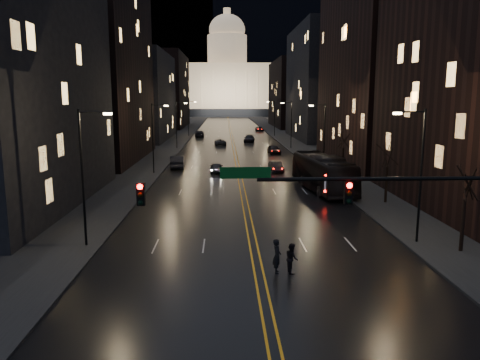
{
  "coord_description": "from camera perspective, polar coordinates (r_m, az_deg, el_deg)",
  "views": [
    {
      "loc": [
        -1.9,
        -19.82,
        9.67
      ],
      "look_at": [
        -0.86,
        10.89,
        4.27
      ],
      "focal_mm": 35.0,
      "sensor_mm": 36.0,
      "label": 1
    }
  ],
  "objects": [
    {
      "name": "center_line",
      "position": [
        150.14,
        -1.21,
        6.28
      ],
      "size": [
        0.62,
        320.0,
        0.01
      ],
      "primitive_type": "cube",
      "color": "orange",
      "rests_on": "road"
    },
    {
      "name": "tree_right_mid",
      "position": [
        44.69,
        17.58,
        2.89
      ],
      "size": [
        2.4,
        2.4,
        6.65
      ],
      "color": "black",
      "rests_on": "ground"
    },
    {
      "name": "oncoming_car_d",
      "position": [
        118.74,
        -4.96,
        5.65
      ],
      "size": [
        2.55,
        5.7,
        1.63
      ],
      "primitive_type": "imported",
      "rotation": [
        0.0,
        0.0,
        3.19
      ],
      "color": "black",
      "rests_on": "ground"
    },
    {
      "name": "building_right_tall",
      "position": [
        74.07,
        16.83,
        16.79
      ],
      "size": [
        12.0,
        30.0,
        38.0
      ],
      "primitive_type": "cube",
      "color": "black",
      "rests_on": "ground"
    },
    {
      "name": "building_right_dist",
      "position": [
        161.46,
        6.33,
        10.38
      ],
      "size": [
        12.0,
        40.0,
        22.0
      ],
      "primitive_type": "cube",
      "color": "black",
      "rests_on": "ground"
    },
    {
      "name": "receding_car_c",
      "position": [
        103.72,
        1.14,
        5.05
      ],
      "size": [
        2.82,
        5.61,
        1.56
      ],
      "primitive_type": "imported",
      "rotation": [
        0.0,
        0.0,
        -0.12
      ],
      "color": "black",
      "rests_on": "ground"
    },
    {
      "name": "capitol",
      "position": [
        269.93,
        -1.56,
        11.55
      ],
      "size": [
        90.0,
        50.0,
        58.5
      ],
      "color": "black",
      "rests_on": "ground"
    },
    {
      "name": "building_left_far",
      "position": [
        113.44,
        -11.8,
        9.92
      ],
      "size": [
        12.0,
        34.0,
        20.0
      ],
      "primitive_type": "cube",
      "color": "black",
      "rests_on": "ground"
    },
    {
      "name": "streetlamp_right_mid",
      "position": [
        61.33,
        10.08,
        5.52
      ],
      "size": [
        2.13,
        0.25,
        9.0
      ],
      "color": "black",
      "rests_on": "ground"
    },
    {
      "name": "pedestrian_a",
      "position": [
        26.46,
        4.53,
        -9.24
      ],
      "size": [
        0.5,
        0.73,
        1.96
      ],
      "primitive_type": "imported",
      "rotation": [
        0.0,
        0.0,
        1.53
      ],
      "color": "black",
      "rests_on": "ground"
    },
    {
      "name": "streetlamp_left_near",
      "position": [
        31.46,
        -18.37,
        1.07
      ],
      "size": [
        2.13,
        0.25,
        9.0
      ],
      "color": "black",
      "rests_on": "ground"
    },
    {
      "name": "oncoming_car_b",
      "position": [
        65.91,
        -7.67,
        2.19
      ],
      "size": [
        2.21,
        5.35,
        1.72
      ],
      "primitive_type": "imported",
      "rotation": [
        0.0,
        0.0,
        3.22
      ],
      "color": "black",
      "rests_on": "ground"
    },
    {
      "name": "traffic_signal",
      "position": [
        21.78,
        19.14,
        -2.7
      ],
      "size": [
        17.29,
        0.45,
        7.0
      ],
      "color": "black",
      "rests_on": "ground"
    },
    {
      "name": "streetlamp_left_dist",
      "position": [
        120.24,
        -6.24,
        7.72
      ],
      "size": [
        2.13,
        0.25,
        9.0
      ],
      "color": "black",
      "rests_on": "ground"
    },
    {
      "name": "pedestrian_b",
      "position": [
        26.6,
        6.33,
        -9.45
      ],
      "size": [
        0.56,
        0.88,
        1.71
      ],
      "primitive_type": "imported",
      "rotation": [
        0.0,
        0.0,
        1.7
      ],
      "color": "black",
      "rests_on": "ground"
    },
    {
      "name": "road",
      "position": [
        150.14,
        -1.21,
        6.27
      ],
      "size": [
        20.0,
        320.0,
        0.02
      ],
      "primitive_type": "cube",
      "color": "black",
      "rests_on": "ground"
    },
    {
      "name": "oncoming_car_c",
      "position": [
        97.66,
        -2.42,
        4.66
      ],
      "size": [
        2.62,
        4.92,
        1.31
      ],
      "primitive_type": "imported",
      "rotation": [
        0.0,
        0.0,
        3.24
      ],
      "color": "black",
      "rests_on": "ground"
    },
    {
      "name": "receding_car_d",
      "position": [
        138.86,
        2.38,
        6.24
      ],
      "size": [
        2.34,
        4.88,
        1.34
      ],
      "primitive_type": "imported",
      "rotation": [
        0.0,
        0.0,
        0.02
      ],
      "color": "black",
      "rests_on": "ground"
    },
    {
      "name": "mountain_ridge",
      "position": [
        405.8,
        4.21,
        17.77
      ],
      "size": [
        520.0,
        60.0,
        130.0
      ],
      "primitive_type": "cube",
      "color": "black",
      "rests_on": "ground"
    },
    {
      "name": "streetlamp_right_near",
      "position": [
        32.74,
        20.94,
        1.25
      ],
      "size": [
        2.13,
        0.25,
        9.0
      ],
      "color": "black",
      "rests_on": "ground"
    },
    {
      "name": "tree_right_far",
      "position": [
        59.93,
        12.51,
        4.81
      ],
      "size": [
        2.4,
        2.4,
        6.65
      ],
      "color": "black",
      "rests_on": "ground"
    },
    {
      "name": "receding_car_b",
      "position": [
        82.16,
        4.16,
        3.73
      ],
      "size": [
        2.25,
        4.78,
        1.58
      ],
      "primitive_type": "imported",
      "rotation": [
        0.0,
        0.0,
        0.08
      ],
      "color": "black",
      "rests_on": "ground"
    },
    {
      "name": "sidewalk_left",
      "position": [
        150.61,
        -6.58,
        6.25
      ],
      "size": [
        8.0,
        320.0,
        0.16
      ],
      "primitive_type": "cube",
      "color": "black",
      "rests_on": "ground"
    },
    {
      "name": "streetlamp_left_mid",
      "position": [
        60.66,
        -10.43,
        5.46
      ],
      "size": [
        2.13,
        0.25,
        9.0
      ],
      "color": "black",
      "rests_on": "ground"
    },
    {
      "name": "streetlamp_left_far",
      "position": [
        90.38,
        -7.65,
        6.97
      ],
      "size": [
        2.13,
        0.25,
        9.0
      ],
      "color": "black",
      "rests_on": "ground"
    },
    {
      "name": "streetlamp_right_far",
      "position": [
        90.83,
        6.16,
        7.01
      ],
      "size": [
        2.13,
        0.25,
        9.0
      ],
      "color": "black",
      "rests_on": "ground"
    },
    {
      "name": "building_left_near",
      "position": [
        46.0,
        -26.96,
        10.56
      ],
      "size": [
        12.0,
        28.0,
        22.0
      ],
      "primitive_type": "cube",
      "color": "black",
      "rests_on": "ground"
    },
    {
      "name": "tree_right_near",
      "position": [
        31.98,
        25.87,
        -0.3
      ],
      "size": [
        2.4,
        2.4,
        6.65
      ],
      "color": "black",
      "rests_on": "ground"
    },
    {
      "name": "building_left_dist",
      "position": [
        160.98,
        -8.9,
        10.68
      ],
      "size": [
        12.0,
        40.0,
        24.0
      ],
      "primitive_type": "cube",
      "color": "black",
      "rests_on": "ground"
    },
    {
      "name": "sidewalk_right",
      "position": [
        150.97,
        4.14,
        6.3
      ],
      "size": [
        8.0,
        320.0,
        0.16
      ],
      "primitive_type": "cube",
      "color": "black",
      "rests_on": "ground"
    },
    {
      "name": "building_left_mid",
      "position": [
        76.38,
        -16.84,
        12.8
      ],
      "size": [
        12.0,
        30.0,
        28.0
      ],
      "primitive_type": "cube",
      "color": "black",
      "rests_on": "ground"
    },
    {
      "name": "receding_car_a",
      "position": [
        62.1,
        4.41,
        1.62
      ],
      "size": [
        1.76,
        4.26,
        1.37
      ],
      "primitive_type": "imported",
      "rotation": [
        0.0,
        0.0,
        0.08
      ],
      "color": "black",
      "rests_on": "ground"
    },
    {
      "name": "ground",
      "position": [
        22.14,
        3.31,
        -15.96
      ],
      "size": [
        900.0,
        900.0,
        0.0
      ],
      "primitive_type": "plane",
      "color": "black",
      "rests_on": "ground"
    },
    {
      "name": "oncoming_car_a",
      "position": [
        61.18,
        -2.87,
        1.51
      ],
      "size": [
        1.8,
        4.13,
        1.38
      ],
      "primitive_type": "imported",
      "rotation": [
        0.0,
        0.0,
        3.18
      ],
      "color": "black",
      "rests_on": "ground"
    },
    {
      "name": "bus",
      "position": [
        50.18,
        10.05,
        0.88
      ],
      "size": [
        4.55,
        13.76,
        3.76
      ],
      "primitive_type": "imported",
      "rotation": [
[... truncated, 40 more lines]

